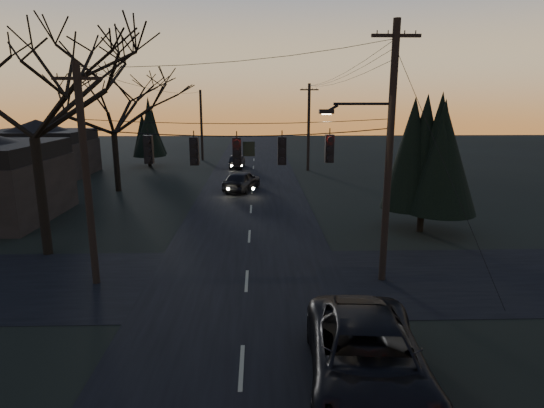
{
  "coord_description": "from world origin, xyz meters",
  "views": [
    {
      "loc": [
        0.49,
        -7.14,
        7.27
      ],
      "look_at": [
        0.98,
        8.5,
        3.55
      ],
      "focal_mm": 30.0,
      "sensor_mm": 36.0,
      "label": 1
    }
  ],
  "objects_px": {
    "suv_near": "(368,360)",
    "sedan_oncoming_a": "(242,181)",
    "utility_pole_far_l": "(203,160)",
    "bare_tree_left": "(28,88)",
    "utility_pole_far_r": "(308,170)",
    "utility_pole_right": "(382,279)",
    "sedan_oncoming_b": "(237,162)",
    "utility_pole_left": "(97,283)",
    "evergreen_right": "(425,156)"
  },
  "relations": [
    {
      "from": "suv_near",
      "to": "sedan_oncoming_a",
      "type": "xyz_separation_m",
      "value": [
        -3.99,
        25.22,
        -0.08
      ]
    },
    {
      "from": "utility_pole_far_l",
      "to": "bare_tree_left",
      "type": "relative_size",
      "value": 0.73
    },
    {
      "from": "sedan_oncoming_a",
      "to": "utility_pole_far_r",
      "type": "bearing_deg",
      "value": -104.67
    },
    {
      "from": "utility_pole_right",
      "to": "bare_tree_left",
      "type": "xyz_separation_m",
      "value": [
        -14.98,
        3.57,
        7.64
      ]
    },
    {
      "from": "utility_pole_far_l",
      "to": "sedan_oncoming_b",
      "type": "height_order",
      "value": "utility_pole_far_l"
    },
    {
      "from": "utility_pole_far_l",
      "to": "sedan_oncoming_a",
      "type": "height_order",
      "value": "utility_pole_far_l"
    },
    {
      "from": "utility_pole_left",
      "to": "utility_pole_far_r",
      "type": "relative_size",
      "value": 1.0
    },
    {
      "from": "bare_tree_left",
      "to": "evergreen_right",
      "type": "relative_size",
      "value": 1.53
    },
    {
      "from": "utility_pole_far_r",
      "to": "suv_near",
      "type": "xyz_separation_m",
      "value": [
        -2.31,
        -35.11,
        0.88
      ]
    },
    {
      "from": "sedan_oncoming_b",
      "to": "suv_near",
      "type": "bearing_deg",
      "value": 100.56
    },
    {
      "from": "utility_pole_left",
      "to": "suv_near",
      "type": "distance_m",
      "value": 11.65
    },
    {
      "from": "utility_pole_far_r",
      "to": "evergreen_right",
      "type": "xyz_separation_m",
      "value": [
        3.91,
        -21.3,
        4.17
      ]
    },
    {
      "from": "utility_pole_right",
      "to": "utility_pole_left",
      "type": "xyz_separation_m",
      "value": [
        -11.5,
        0.0,
        0.0
      ]
    },
    {
      "from": "utility_pole_far_l",
      "to": "utility_pole_far_r",
      "type": "bearing_deg",
      "value": -34.82
    },
    {
      "from": "sedan_oncoming_b",
      "to": "utility_pole_right",
      "type": "bearing_deg",
      "value": 106.56
    },
    {
      "from": "bare_tree_left",
      "to": "sedan_oncoming_a",
      "type": "bearing_deg",
      "value": 59.17
    },
    {
      "from": "utility_pole_far_r",
      "to": "suv_near",
      "type": "relative_size",
      "value": 1.35
    },
    {
      "from": "utility_pole_right",
      "to": "sedan_oncoming_b",
      "type": "bearing_deg",
      "value": 103.47
    },
    {
      "from": "bare_tree_left",
      "to": "evergreen_right",
      "type": "xyz_separation_m",
      "value": [
        18.9,
        3.13,
        -3.48
      ]
    },
    {
      "from": "sedan_oncoming_a",
      "to": "bare_tree_left",
      "type": "bearing_deg",
      "value": 77.01
    },
    {
      "from": "utility_pole_right",
      "to": "sedan_oncoming_b",
      "type": "height_order",
      "value": "utility_pole_right"
    },
    {
      "from": "utility_pole_left",
      "to": "sedan_oncoming_a",
      "type": "relative_size",
      "value": 1.82
    },
    {
      "from": "bare_tree_left",
      "to": "sedan_oncoming_b",
      "type": "distance_m",
      "value": 28.38
    },
    {
      "from": "evergreen_right",
      "to": "bare_tree_left",
      "type": "bearing_deg",
      "value": -170.59
    },
    {
      "from": "evergreen_right",
      "to": "utility_pole_left",
      "type": "bearing_deg",
      "value": -156.52
    },
    {
      "from": "utility_pole_right",
      "to": "evergreen_right",
      "type": "xyz_separation_m",
      "value": [
        3.91,
        6.7,
        4.17
      ]
    },
    {
      "from": "evergreen_right",
      "to": "suv_near",
      "type": "distance_m",
      "value": 15.5
    },
    {
      "from": "utility_pole_far_r",
      "to": "sedan_oncoming_a",
      "type": "relative_size",
      "value": 1.82
    },
    {
      "from": "sedan_oncoming_a",
      "to": "utility_pole_right",
      "type": "bearing_deg",
      "value": 127.02
    },
    {
      "from": "sedan_oncoming_a",
      "to": "sedan_oncoming_b",
      "type": "bearing_deg",
      "value": -67.95
    },
    {
      "from": "utility_pole_far_l",
      "to": "sedan_oncoming_a",
      "type": "bearing_deg",
      "value": -73.79
    },
    {
      "from": "utility_pole_left",
      "to": "utility_pole_far_r",
      "type": "xyz_separation_m",
      "value": [
        11.5,
        28.0,
        0.0
      ]
    },
    {
      "from": "utility_pole_right",
      "to": "bare_tree_left",
      "type": "relative_size",
      "value": 0.92
    },
    {
      "from": "utility_pole_far_r",
      "to": "sedan_oncoming_b",
      "type": "height_order",
      "value": "utility_pole_far_r"
    },
    {
      "from": "bare_tree_left",
      "to": "evergreen_right",
      "type": "distance_m",
      "value": 19.47
    },
    {
      "from": "utility_pole_far_l",
      "to": "evergreen_right",
      "type": "height_order",
      "value": "evergreen_right"
    },
    {
      "from": "utility_pole_left",
      "to": "utility_pole_far_l",
      "type": "xyz_separation_m",
      "value": [
        0.0,
        36.0,
        0.0
      ]
    },
    {
      "from": "utility_pole_left",
      "to": "evergreen_right",
      "type": "xyz_separation_m",
      "value": [
        15.41,
        6.7,
        4.17
      ]
    },
    {
      "from": "suv_near",
      "to": "evergreen_right",
      "type": "bearing_deg",
      "value": 70.63
    },
    {
      "from": "bare_tree_left",
      "to": "sedan_oncoming_a",
      "type": "relative_size",
      "value": 2.34
    },
    {
      "from": "utility_pole_far_r",
      "to": "evergreen_right",
      "type": "bearing_deg",
      "value": -79.59
    },
    {
      "from": "utility_pole_left",
      "to": "bare_tree_left",
      "type": "relative_size",
      "value": 0.78
    },
    {
      "from": "bare_tree_left",
      "to": "suv_near",
      "type": "xyz_separation_m",
      "value": [
        12.67,
        -10.68,
        -6.77
      ]
    },
    {
      "from": "utility_pole_far_r",
      "to": "utility_pole_left",
      "type": "bearing_deg",
      "value": -112.33
    },
    {
      "from": "utility_pole_right",
      "to": "utility_pole_left",
      "type": "bearing_deg",
      "value": 180.0
    },
    {
      "from": "sedan_oncoming_b",
      "to": "evergreen_right",
      "type": "bearing_deg",
      "value": 118.59
    },
    {
      "from": "utility_pole_right",
      "to": "sedan_oncoming_a",
      "type": "height_order",
      "value": "utility_pole_right"
    },
    {
      "from": "utility_pole_left",
      "to": "sedan_oncoming_b",
      "type": "distance_m",
      "value": 30.25
    },
    {
      "from": "sedan_oncoming_a",
      "to": "sedan_oncoming_b",
      "type": "distance_m",
      "value": 11.85
    },
    {
      "from": "sedan_oncoming_b",
      "to": "bare_tree_left",
      "type": "bearing_deg",
      "value": 76.58
    }
  ]
}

